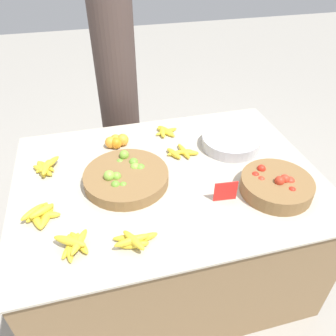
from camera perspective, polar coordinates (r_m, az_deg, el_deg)
name	(u,v)px	position (r m, az deg, el deg)	size (l,w,h in m)	color
ground_plane	(168,265)	(2.29, 0.00, -16.48)	(12.00, 12.00, 0.00)	#A39E93
market_table	(168,225)	(1.99, 0.00, -9.96)	(1.59, 1.17, 0.77)	olive
lime_bowl	(126,176)	(1.68, -7.27, -1.47)	(0.43, 0.43, 0.10)	olive
tomato_basket	(277,185)	(1.69, 18.43, -2.89)	(0.35, 0.35, 0.11)	olive
orange_pile	(117,141)	(1.96, -8.94, 4.64)	(0.14, 0.10, 0.07)	orange
metal_bowl	(231,142)	(1.96, 10.87, 4.49)	(0.34, 0.34, 0.07)	#B7B7BF
price_sign	(226,191)	(1.57, 10.00, -4.02)	(0.11, 0.02, 0.11)	red
banana_bunch_front_center	(45,167)	(1.86, -20.60, 0.13)	(0.16, 0.18, 0.06)	yellow
banana_bunch_middle_right	(74,244)	(1.42, -16.10, -12.54)	(0.15, 0.16, 0.06)	yellow
banana_bunch_front_right	(135,240)	(1.39, -5.83, -12.44)	(0.19, 0.13, 0.06)	yellow
banana_bunch_back_center	(181,152)	(1.87, 2.34, 2.74)	(0.18, 0.16, 0.03)	yellow
banana_bunch_front_left	(165,131)	(2.06, -0.54, 6.40)	(0.15, 0.15, 0.04)	yellow
banana_bunch_middle_left	(41,215)	(1.59, -21.31, -7.56)	(0.18, 0.18, 0.06)	yellow
vendor_person	(118,97)	(2.48, -8.62, 12.11)	(0.29, 0.29, 1.71)	#473833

